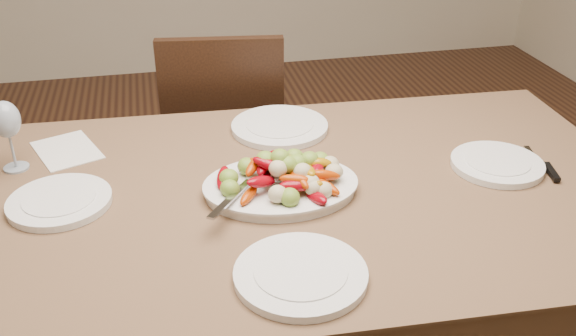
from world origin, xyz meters
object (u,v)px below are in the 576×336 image
(dining_table, at_px, (288,305))
(chair_far, at_px, (226,143))
(serving_platter, at_px, (281,188))
(plate_near, at_px, (301,275))
(plate_far, at_px, (280,127))
(plate_right, at_px, (497,164))
(plate_left, at_px, (60,202))
(wine_glass, at_px, (9,134))

(dining_table, xyz_separation_m, chair_far, (-0.06, 0.86, 0.10))
(serving_platter, bearing_deg, dining_table, 26.49)
(chair_far, relative_size, plate_near, 3.46)
(plate_far, bearing_deg, plate_right, -34.07)
(chair_far, xyz_separation_m, plate_near, (0.01, -1.21, 0.29))
(plate_left, bearing_deg, serving_platter, -6.13)
(dining_table, distance_m, wine_glass, 0.88)
(serving_platter, distance_m, wine_glass, 0.72)
(plate_far, bearing_deg, plate_near, -98.22)
(plate_left, xyz_separation_m, plate_right, (1.12, -0.05, 0.00))
(plate_right, xyz_separation_m, wine_glass, (-1.25, 0.27, 0.09))
(serving_platter, height_order, plate_left, serving_platter)
(plate_far, distance_m, plate_near, 0.70)
(dining_table, bearing_deg, plate_left, 175.15)
(plate_left, relative_size, plate_far, 0.86)
(plate_left, xyz_separation_m, plate_far, (0.60, 0.30, 0.00))
(serving_platter, bearing_deg, plate_near, -94.99)
(chair_far, distance_m, plate_left, 0.99)
(chair_far, distance_m, wine_glass, 0.95)
(serving_platter, height_order, plate_far, serving_platter)
(dining_table, xyz_separation_m, plate_far, (0.05, 0.35, 0.39))
(dining_table, relative_size, chair_far, 1.94)
(plate_far, bearing_deg, chair_far, 102.00)
(plate_left, relative_size, plate_right, 1.02)
(plate_left, height_order, plate_near, same)
(chair_far, xyz_separation_m, plate_far, (0.11, -0.51, 0.29))
(plate_right, relative_size, wine_glass, 1.19)
(wine_glass, bearing_deg, plate_far, 6.57)
(plate_right, bearing_deg, plate_far, 145.93)
(chair_far, xyz_separation_m, plate_left, (-0.50, -0.81, 0.29))
(plate_left, bearing_deg, plate_right, -2.71)
(serving_platter, bearing_deg, plate_left, 173.87)
(dining_table, height_order, chair_far, chair_far)
(serving_platter, bearing_deg, plate_far, 78.74)
(chair_far, bearing_deg, dining_table, 101.46)
(plate_right, distance_m, wine_glass, 1.29)
(chair_far, bearing_deg, plate_left, 66.07)
(plate_right, height_order, wine_glass, wine_glass)
(plate_right, relative_size, plate_near, 0.89)
(dining_table, xyz_separation_m, serving_platter, (-0.02, -0.01, 0.39))
(dining_table, distance_m, plate_far, 0.52)
(plate_left, relative_size, plate_near, 0.90)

